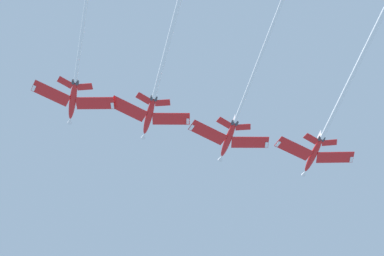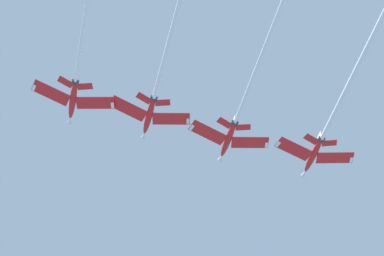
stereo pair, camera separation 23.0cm
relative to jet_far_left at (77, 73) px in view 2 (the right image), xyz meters
name	(u,v)px [view 2 (the right image)]	position (x,y,z in m)	size (l,w,h in m)	color
jet_far_left	(77,73)	(0.00, 0.00, 0.00)	(20.12, 49.01, 17.42)	red
jet_inner_left	(158,82)	(-18.69, 0.86, 0.12)	(20.11, 47.68, 16.39)	red
jet_centre	(238,115)	(-38.27, -3.98, -0.52)	(20.10, 49.43, 18.11)	red
jet_inner_right	(329,123)	(-59.84, -2.20, -0.85)	(20.13, 48.78, 17.46)	red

